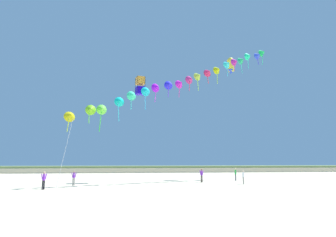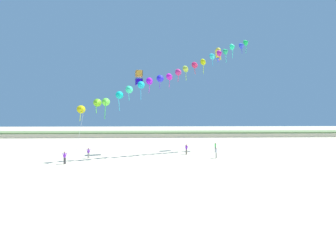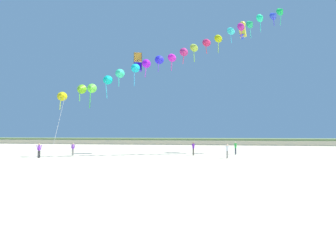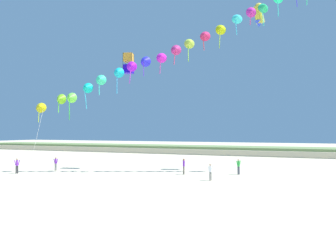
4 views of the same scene
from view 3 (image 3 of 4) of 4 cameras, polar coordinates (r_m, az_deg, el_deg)
The scene contains 10 objects.
ground_plane at distance 17.40m, azimuth -12.74°, elevation -11.84°, with size 240.00×240.00×0.00m, color beige.
dune_ridge at distance 65.50m, azimuth 4.36°, elevation -4.96°, with size 120.00×10.59×1.45m.
person_near_left at distance 33.99m, azimuth 14.49°, elevation -6.04°, with size 0.40×0.50×1.60m.
person_near_right at distance 28.51m, azimuth 12.77°, elevation -6.70°, with size 0.39×0.46×1.52m.
person_mid_center at distance 31.51m, azimuth -26.26°, elevation -6.05°, with size 0.43×0.46×1.58m.
person_far_left at distance 31.88m, azimuth 5.54°, elevation -6.32°, with size 0.41×0.49×1.60m.
person_far_right at distance 33.71m, azimuth -19.99°, elevation -6.06°, with size 0.52×0.24×1.51m.
kite_banner_string at distance 34.19m, azimuth 3.52°, elevation 14.77°, with size 27.61×11.94×20.13m.
large_kite_low_lead at distance 36.19m, azimuth -6.57°, elevation 12.09°, with size 1.30×1.30×2.32m.
large_kite_mid_trail at distance 40.76m, azimuth 15.89°, elevation 18.04°, with size 1.59×1.62×2.72m.
Camera 3 is at (6.67, -15.86, 2.60)m, focal length 28.00 mm.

